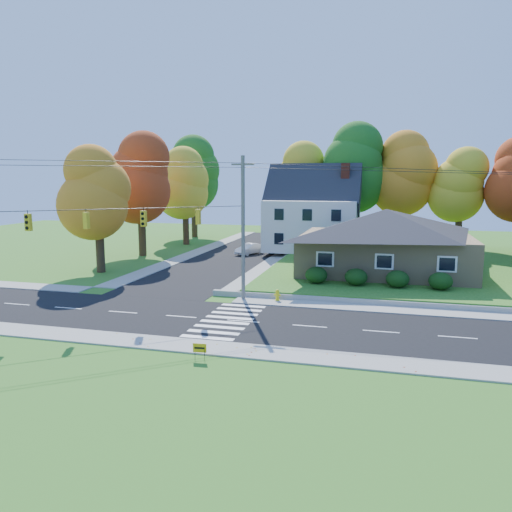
# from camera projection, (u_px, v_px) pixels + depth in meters

# --- Properties ---
(ground) EXTENTS (120.00, 120.00, 0.00)m
(ground) POSITION_uv_depth(u_px,v_px,m) (243.00, 322.00, 29.78)
(ground) COLOR #3D7923
(road_main) EXTENTS (90.00, 8.00, 0.02)m
(road_main) POSITION_uv_depth(u_px,v_px,m) (243.00, 321.00, 29.78)
(road_main) COLOR black
(road_main) RESTS_ON ground
(road_cross) EXTENTS (8.00, 44.00, 0.02)m
(road_cross) POSITION_uv_depth(u_px,v_px,m) (239.00, 254.00, 56.63)
(road_cross) COLOR black
(road_cross) RESTS_ON ground
(sidewalk_north) EXTENTS (90.00, 2.00, 0.08)m
(sidewalk_north) POSITION_uv_depth(u_px,v_px,m) (263.00, 301.00, 34.55)
(sidewalk_north) COLOR #9C9A90
(sidewalk_north) RESTS_ON ground
(sidewalk_south) EXTENTS (90.00, 2.00, 0.08)m
(sidewalk_south) POSITION_uv_depth(u_px,v_px,m) (215.00, 348.00, 25.00)
(sidewalk_south) COLOR #9C9A90
(sidewalk_south) RESTS_ON ground
(lawn) EXTENTS (30.00, 30.00, 0.50)m
(lawn) POSITION_uv_depth(u_px,v_px,m) (439.00, 267.00, 46.54)
(lawn) COLOR #3D7923
(lawn) RESTS_ON ground
(ranch_house) EXTENTS (14.60, 10.60, 5.40)m
(ranch_house) POSITION_uv_depth(u_px,v_px,m) (385.00, 240.00, 42.55)
(ranch_house) COLOR tan
(ranch_house) RESTS_ON lawn
(colonial_house) EXTENTS (10.40, 8.40, 9.60)m
(colonial_house) POSITION_uv_depth(u_px,v_px,m) (313.00, 213.00, 55.82)
(colonial_house) COLOR silver
(colonial_house) RESTS_ON lawn
(hedge_row) EXTENTS (10.70, 1.70, 1.27)m
(hedge_row) POSITION_uv_depth(u_px,v_px,m) (377.00, 278.00, 37.08)
(hedge_row) COLOR #163A10
(hedge_row) RESTS_ON lawn
(traffic_infrastructure) EXTENTS (38.10, 10.66, 10.00)m
(traffic_infrastructure) POSITION_uv_depth(u_px,v_px,m) (247.00, 233.00, 30.32)
(traffic_infrastructure) COLOR #666059
(traffic_infrastructure) RESTS_ON ground
(tree_lot_0) EXTENTS (6.72, 6.72, 12.51)m
(tree_lot_0) POSITION_uv_depth(u_px,v_px,m) (304.00, 180.00, 61.49)
(tree_lot_0) COLOR #3F2A19
(tree_lot_0) RESTS_ON lawn
(tree_lot_1) EXTENTS (7.84, 7.84, 14.60)m
(tree_lot_1) POSITION_uv_depth(u_px,v_px,m) (353.00, 169.00, 58.82)
(tree_lot_1) COLOR #3F2A19
(tree_lot_1) RESTS_ON lawn
(tree_lot_2) EXTENTS (7.28, 7.28, 13.56)m
(tree_lot_2) POSITION_uv_depth(u_px,v_px,m) (406.00, 174.00, 58.37)
(tree_lot_2) COLOR #3F2A19
(tree_lot_2) RESTS_ON lawn
(tree_lot_3) EXTENTS (6.16, 6.16, 11.47)m
(tree_lot_3) POSITION_uv_depth(u_px,v_px,m) (461.00, 186.00, 56.11)
(tree_lot_3) COLOR #3F2A19
(tree_lot_3) RESTS_ON lawn
(tree_west_0) EXTENTS (6.16, 6.16, 11.47)m
(tree_west_0) POSITION_uv_depth(u_px,v_px,m) (97.00, 193.00, 44.42)
(tree_west_0) COLOR #3F2A19
(tree_west_0) RESTS_ON ground
(tree_west_1) EXTENTS (7.28, 7.28, 13.56)m
(tree_west_1) POSITION_uv_depth(u_px,v_px,m) (140.00, 178.00, 54.03)
(tree_west_1) COLOR #3F2A19
(tree_west_1) RESTS_ON ground
(tree_west_2) EXTENTS (6.72, 6.72, 12.51)m
(tree_west_2) POSITION_uv_depth(u_px,v_px,m) (185.00, 184.00, 63.43)
(tree_west_2) COLOR #3F2A19
(tree_west_2) RESTS_ON ground
(tree_west_3) EXTENTS (7.84, 7.84, 14.60)m
(tree_west_3) POSITION_uv_depth(u_px,v_px,m) (194.00, 174.00, 71.38)
(tree_west_3) COLOR #3F2A19
(tree_west_3) RESTS_ON ground
(white_car) EXTENTS (2.69, 3.92, 1.22)m
(white_car) POSITION_uv_depth(u_px,v_px,m) (249.00, 249.00, 55.85)
(white_car) COLOR silver
(white_car) RESTS_ON road_cross
(fire_hydrant) EXTENTS (0.47, 0.37, 0.84)m
(fire_hydrant) POSITION_uv_depth(u_px,v_px,m) (277.00, 296.00, 34.61)
(fire_hydrant) COLOR yellow
(fire_hydrant) RESTS_ON ground
(yard_sign) EXTENTS (0.65, 0.08, 0.82)m
(yard_sign) POSITION_uv_depth(u_px,v_px,m) (200.00, 348.00, 23.36)
(yard_sign) COLOR black
(yard_sign) RESTS_ON ground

